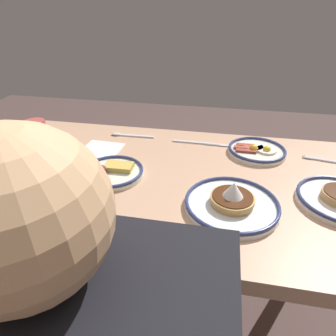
# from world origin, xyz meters

# --- Properties ---
(ground_plane) EXTENTS (6.00, 6.00, 0.00)m
(ground_plane) POSITION_xyz_m (0.00, 0.00, 0.00)
(ground_plane) COLOR brown
(dining_table) EXTENTS (1.41, 0.78, 0.74)m
(dining_table) POSITION_xyz_m (0.00, 0.00, 0.65)
(dining_table) COLOR tan
(dining_table) RESTS_ON ground_plane
(plate_near_main) EXTENTS (0.21, 0.21, 0.05)m
(plate_near_main) POSITION_xyz_m (0.17, 0.04, 0.76)
(plate_near_main) COLOR silver
(plate_near_main) RESTS_ON dining_table
(plate_center_pancakes) EXTENTS (0.22, 0.22, 0.04)m
(plate_center_pancakes) POSITION_xyz_m (-0.32, -0.22, 0.75)
(plate_center_pancakes) COLOR silver
(plate_center_pancakes) RESTS_ON dining_table
(plate_far_companion) EXTENTS (0.27, 0.27, 0.08)m
(plate_far_companion) POSITION_xyz_m (-0.23, 0.14, 0.76)
(plate_far_companion) COLOR white
(plate_far_companion) RESTS_ON dining_table
(coffee_mug) EXTENTS (0.08, 0.11, 0.10)m
(coffee_mug) POSITION_xyz_m (0.56, -0.14, 0.79)
(coffee_mug) COLOR #BF4C47
(coffee_mug) RESTS_ON dining_table
(paper_napkin) EXTENTS (0.16, 0.15, 0.00)m
(paper_napkin) POSITION_xyz_m (0.28, -0.14, 0.74)
(paper_napkin) COLOR white
(paper_napkin) RESTS_ON dining_table
(fork_near) EXTENTS (0.20, 0.06, 0.01)m
(fork_near) POSITION_xyz_m (-0.59, -0.20, 0.74)
(fork_near) COLOR silver
(fork_near) RESTS_ON dining_table
(butter_knife) EXTENTS (0.23, 0.02, 0.01)m
(butter_knife) POSITION_xyz_m (-0.10, -0.27, 0.74)
(butter_knife) COLOR silver
(butter_knife) RESTS_ON dining_table
(tea_spoon) EXTENTS (0.19, 0.03, 0.01)m
(tea_spoon) POSITION_xyz_m (0.22, -0.29, 0.74)
(tea_spoon) COLOR silver
(tea_spoon) RESTS_ON dining_table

